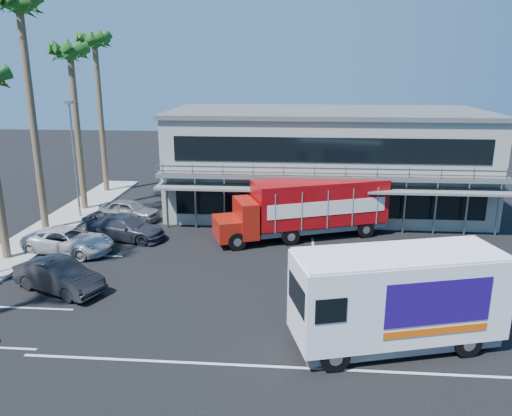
{
  "coord_description": "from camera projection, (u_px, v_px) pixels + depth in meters",
  "views": [
    {
      "loc": [
        0.86,
        -21.51,
        10.29
      ],
      "look_at": [
        -1.4,
        6.49,
        2.3
      ],
      "focal_mm": 35.0,
      "sensor_mm": 36.0,
      "label": 1
    }
  ],
  "objects": [
    {
      "name": "building",
      "position": [
        325.0,
        160.0,
        36.6
      ],
      "size": [
        22.4,
        12.0,
        7.3
      ],
      "color": "gray",
      "rests_on": "ground"
    },
    {
      "name": "parked_car_d",
      "position": [
        125.0,
        228.0,
        30.65
      ],
      "size": [
        5.29,
        2.99,
        1.45
      ],
      "primitive_type": "imported",
      "rotation": [
        0.0,
        0.0,
        1.37
      ],
      "color": "#2A2D38",
      "rests_on": "ground"
    },
    {
      "name": "parked_car_c",
      "position": [
        69.0,
        241.0,
        28.45
      ],
      "size": [
        5.53,
        3.35,
        1.44
      ],
      "primitive_type": "imported",
      "rotation": [
        0.0,
        0.0,
        1.37
      ],
      "color": "silver",
      "rests_on": "ground"
    },
    {
      "name": "parked_car_e",
      "position": [
        130.0,
        210.0,
        34.48
      ],
      "size": [
        4.52,
        2.56,
        1.45
      ],
      "primitive_type": "imported",
      "rotation": [
        0.0,
        0.0,
        1.36
      ],
      "color": "slate",
      "rests_on": "ground"
    },
    {
      "name": "palm_d",
      "position": [
        21.0,
        21.0,
        28.85
      ],
      "size": [
        2.8,
        2.8,
        14.75
      ],
      "color": "brown",
      "rests_on": "ground"
    },
    {
      "name": "palm_f",
      "position": [
        95.0,
        51.0,
        39.27
      ],
      "size": [
        2.8,
        2.8,
        13.25
      ],
      "color": "brown",
      "rests_on": "ground"
    },
    {
      "name": "white_van",
      "position": [
        397.0,
        298.0,
        18.54
      ],
      "size": [
        8.17,
        4.58,
        3.78
      ],
      "rotation": [
        0.0,
        0.0,
        0.26
      ],
      "color": "white",
      "rests_on": "ground"
    },
    {
      "name": "red_truck",
      "position": [
        308.0,
        206.0,
        30.74
      ],
      "size": [
        10.87,
        6.03,
        3.6
      ],
      "rotation": [
        0.0,
        0.0,
        0.36
      ],
      "color": "#9C170C",
      "rests_on": "ground"
    },
    {
      "name": "parked_car_b",
      "position": [
        59.0,
        276.0,
        23.53
      ],
      "size": [
        4.88,
        3.34,
        1.52
      ],
      "primitive_type": "imported",
      "rotation": [
        0.0,
        0.0,
        1.16
      ],
      "color": "black",
      "rests_on": "ground"
    },
    {
      "name": "light_pole_far",
      "position": [
        74.0,
        155.0,
        33.92
      ],
      "size": [
        0.5,
        0.25,
        8.09
      ],
      "color": "gray",
      "rests_on": "ground"
    },
    {
      "name": "palm_e",
      "position": [
        71.0,
        62.0,
        34.22
      ],
      "size": [
        2.8,
        2.8,
        12.25
      ],
      "color": "brown",
      "rests_on": "ground"
    },
    {
      "name": "ground",
      "position": [
        275.0,
        293.0,
        23.51
      ],
      "size": [
        120.0,
        120.0,
        0.0
      ],
      "primitive_type": "plane",
      "color": "black",
      "rests_on": "ground"
    },
    {
      "name": "curb_strip",
      "position": [
        33.0,
        240.0,
        30.4
      ],
      "size": [
        3.0,
        32.0,
        0.16
      ],
      "primitive_type": "cube",
      "color": "#A5A399",
      "rests_on": "ground"
    }
  ]
}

